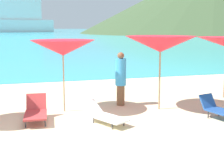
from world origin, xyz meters
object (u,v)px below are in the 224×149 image
at_px(umbrella_4, 160,44).
at_px(cruise_ship, 4,17).
at_px(lounge_chair_0, 36,111).
at_px(lounge_chair_3, 104,115).
at_px(beachgoer_0, 121,78).
at_px(lounge_chair_1, 221,110).
at_px(umbrella_3, 63,48).

relative_size(umbrella_4, cruise_ship, 0.05).
xyz_separation_m(umbrella_4, lounge_chair_0, (-3.98, -0.30, -1.84)).
bearing_deg(lounge_chair_3, beachgoer_0, 31.23).
bearing_deg(lounge_chair_1, beachgoer_0, 119.12).
bearing_deg(umbrella_3, lounge_chair_3, -58.79).
bearing_deg(umbrella_4, lounge_chair_0, -175.72).
xyz_separation_m(lounge_chair_0, cruise_ship, (-10.27, 159.36, 7.23)).
xyz_separation_m(lounge_chair_0, lounge_chair_3, (1.85, -0.66, -0.08)).
bearing_deg(umbrella_4, beachgoer_0, 141.77).
distance_m(lounge_chair_1, cruise_ship, 161.55).
distance_m(umbrella_3, umbrella_4, 3.12).
bearing_deg(umbrella_4, umbrella_3, 169.34).
height_order(umbrella_3, cruise_ship, cruise_ship).
relative_size(lounge_chair_0, lounge_chair_3, 0.86).
xyz_separation_m(lounge_chair_1, cruise_ship, (-15.54, 160.64, 7.25)).
bearing_deg(beachgoer_0, cruise_ship, 48.97).
height_order(umbrella_3, lounge_chair_3, umbrella_3).
distance_m(lounge_chair_1, beachgoer_0, 3.45).
bearing_deg(beachgoer_0, lounge_chair_1, -91.52).
xyz_separation_m(umbrella_3, lounge_chair_3, (0.93, -1.54, -1.81)).
distance_m(lounge_chair_0, beachgoer_0, 3.19).
distance_m(lounge_chair_0, lounge_chair_1, 5.42).
distance_m(lounge_chair_0, lounge_chair_3, 1.97).
bearing_deg(lounge_chair_0, lounge_chair_1, -9.36).
height_order(umbrella_4, cruise_ship, cruise_ship).
distance_m(lounge_chair_1, lounge_chair_3, 3.47).
bearing_deg(lounge_chair_0, lounge_chair_3, -15.42).
xyz_separation_m(umbrella_3, lounge_chair_0, (-0.92, -0.87, -1.74)).
xyz_separation_m(umbrella_4, beachgoer_0, (-1.07, 0.85, -1.18)).
xyz_separation_m(umbrella_3, lounge_chair_1, (4.35, -2.15, -1.76)).
relative_size(lounge_chair_0, lounge_chair_1, 0.88).
bearing_deg(umbrella_4, lounge_chair_1, -50.79).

